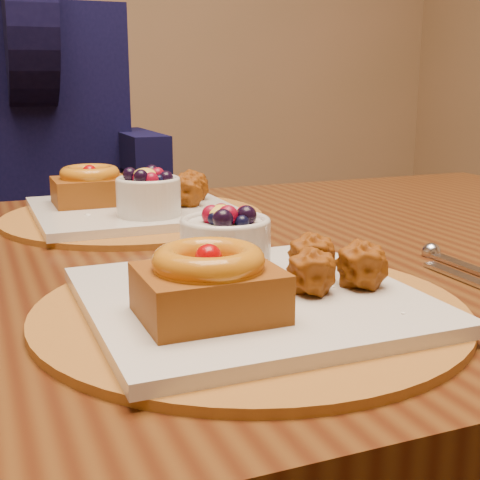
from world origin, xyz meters
name	(u,v)px	position (x,y,z in m)	size (l,w,h in m)	color
dining_table	(179,317)	(-0.04, -0.04, 0.68)	(1.60, 0.90, 0.76)	#3B1A0A
place_setting_near	(245,286)	(-0.04, -0.25, 0.78)	(0.38, 0.38, 0.09)	brown
place_setting_far	(132,204)	(-0.04, 0.18, 0.78)	(0.38, 0.38, 0.09)	brown
chair_far	(39,287)	(-0.12, 0.91, 0.45)	(0.46, 0.46, 0.81)	black
diner	(28,93)	(-0.11, 0.88, 0.93)	(0.53, 0.51, 0.87)	black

